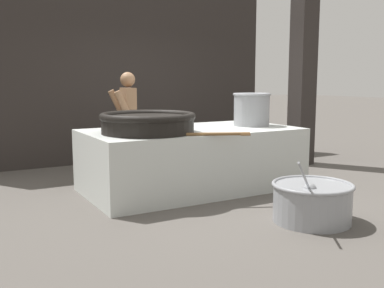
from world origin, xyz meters
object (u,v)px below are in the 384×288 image
giant_wok_near (148,122)px  cook (128,121)px  prep_bowl_vegetables (312,200)px  stock_pot (252,109)px

giant_wok_near → cook: (0.21, 1.24, -0.10)m
giant_wok_near → prep_bowl_vegetables: 2.27m
giant_wok_near → cook: cook is taller
giant_wok_near → stock_pot: (1.73, 0.09, 0.11)m
stock_pot → prep_bowl_vegetables: 2.18m
stock_pot → prep_bowl_vegetables: stock_pot is taller
giant_wok_near → prep_bowl_vegetables: size_ratio=1.20×
giant_wok_near → prep_bowl_vegetables: giant_wok_near is taller
cook → stock_pot: bearing=152.0°
giant_wok_near → prep_bowl_vegetables: (1.13, -1.81, -0.76)m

